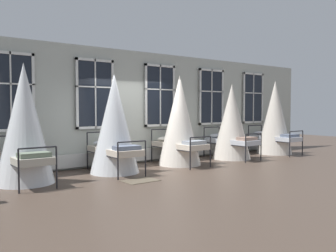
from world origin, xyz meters
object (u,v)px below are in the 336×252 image
(cot_third, at_px, (115,125))
(cot_fifth, at_px, (232,123))
(cot_second, at_px, (25,125))
(cot_sixth, at_px, (275,119))
(cot_fourth, at_px, (180,122))

(cot_third, relative_size, cot_fifth, 1.03)
(cot_second, xyz_separation_m, cot_sixth, (8.81, 0.03, 0.01))
(cot_second, relative_size, cot_fifth, 1.08)
(cot_fourth, relative_size, cot_sixth, 0.99)
(cot_sixth, bearing_deg, cot_second, 90.37)
(cot_second, height_order, cot_fourth, cot_second)
(cot_sixth, bearing_deg, cot_fifth, 89.40)
(cot_third, distance_m, cot_sixth, 6.58)
(cot_fifth, relative_size, cot_sixth, 0.92)
(cot_fourth, relative_size, cot_fifth, 1.07)
(cot_second, bearing_deg, cot_fifth, -89.95)
(cot_third, height_order, cot_fifth, cot_third)
(cot_third, height_order, cot_sixth, cot_sixth)
(cot_third, relative_size, cot_fourth, 0.97)
(cot_third, relative_size, cot_sixth, 0.95)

